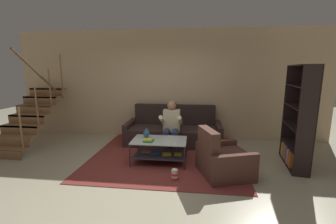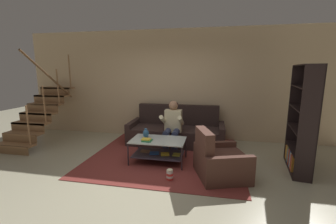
# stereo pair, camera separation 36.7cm
# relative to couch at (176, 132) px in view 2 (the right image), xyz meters

# --- Properties ---
(ground) EXTENTS (16.80, 16.80, 0.00)m
(ground) POSITION_rel_couch_xyz_m (-0.20, -1.87, -0.30)
(ground) COLOR #AEA98B
(back_partition) EXTENTS (8.40, 0.12, 2.90)m
(back_partition) POSITION_rel_couch_xyz_m (-0.20, 0.59, 1.15)
(back_partition) COLOR #D0B087
(back_partition) RESTS_ON ground
(staircase_run) EXTENTS (0.92, 1.88, 2.28)m
(staircase_run) POSITION_rel_couch_xyz_m (-3.45, -0.60, 0.50)
(staircase_run) COLOR #986A44
(staircase_run) RESTS_ON ground
(couch) EXTENTS (2.37, 0.92, 0.95)m
(couch) POSITION_rel_couch_xyz_m (0.00, 0.00, 0.00)
(couch) COLOR #322421
(couch) RESTS_ON ground
(person_seated_center) EXTENTS (0.50, 0.58, 1.15)m
(person_seated_center) POSITION_rel_couch_xyz_m (-0.00, -0.56, 0.33)
(person_seated_center) COLOR #313959
(person_seated_center) RESTS_ON ground
(coffee_table) EXTENTS (1.08, 0.66, 0.47)m
(coffee_table) POSITION_rel_couch_xyz_m (-0.16, -1.25, 0.01)
(coffee_table) COLOR silver
(coffee_table) RESTS_ON ground
(area_rug) EXTENTS (3.13, 3.19, 0.01)m
(area_rug) POSITION_rel_couch_xyz_m (-0.08, -0.76, -0.30)
(area_rug) COLOR maroon
(area_rug) RESTS_ON ground
(vase) EXTENTS (0.12, 0.12, 0.19)m
(vase) POSITION_rel_couch_xyz_m (-0.45, -1.16, 0.26)
(vase) COLOR #2C5883
(vase) RESTS_ON coffee_table
(book_stack) EXTENTS (0.20, 0.18, 0.05)m
(book_stack) POSITION_rel_couch_xyz_m (-0.36, -1.39, 0.19)
(book_stack) COLOR #2E864F
(book_stack) RESTS_ON coffee_table
(bookshelf) EXTENTS (0.45, 1.13, 1.94)m
(bookshelf) POSITION_rel_couch_xyz_m (2.52, -1.03, 0.44)
(bookshelf) COLOR black
(bookshelf) RESTS_ON ground
(armchair) EXTENTS (1.04, 1.07, 0.85)m
(armchair) POSITION_rel_couch_xyz_m (1.03, -1.67, -0.03)
(armchair) COLOR #503026
(armchair) RESTS_ON ground
(popcorn_tub) EXTENTS (0.11, 0.11, 0.20)m
(popcorn_tub) POSITION_rel_couch_xyz_m (0.21, -1.96, -0.20)
(popcorn_tub) COLOR red
(popcorn_tub) RESTS_ON ground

